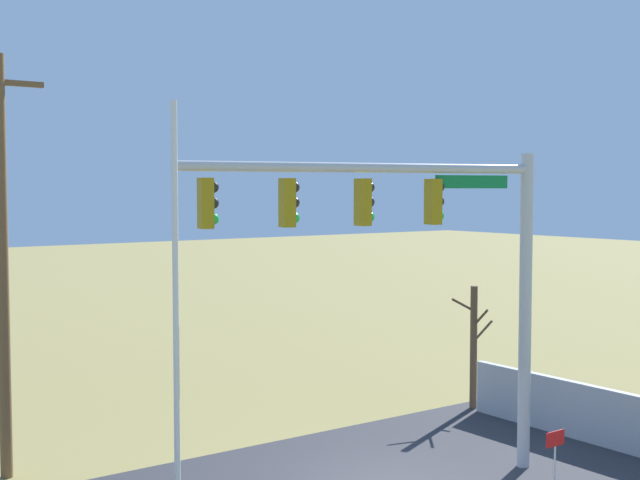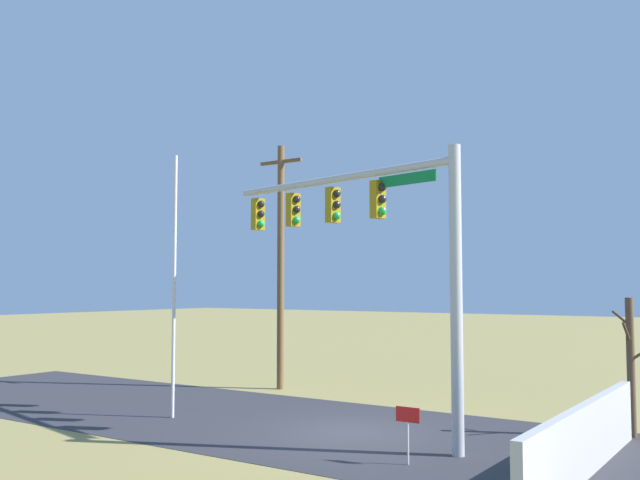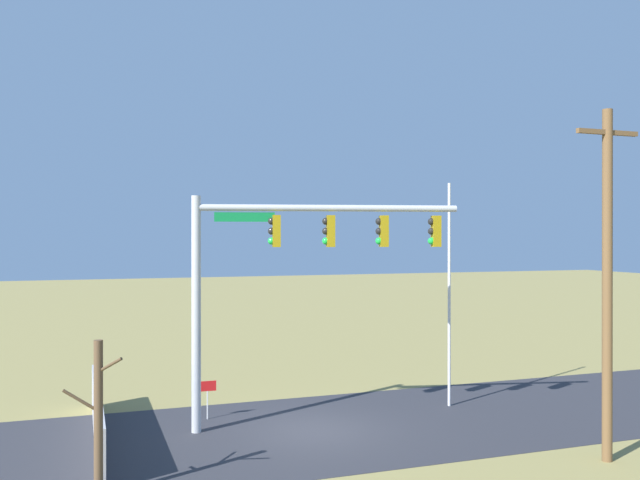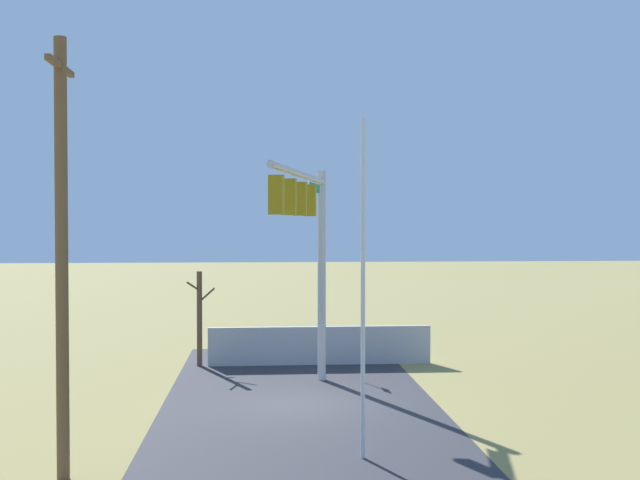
# 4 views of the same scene
# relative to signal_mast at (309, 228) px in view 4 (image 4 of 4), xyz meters

# --- Properties ---
(ground_plane) EXTENTS (160.00, 160.00, 0.00)m
(ground_plane) POSITION_rel_signal_mast_xyz_m (-0.85, 0.31, -5.14)
(ground_plane) COLOR olive
(road_surface) EXTENTS (28.00, 8.00, 0.01)m
(road_surface) POSITION_rel_signal_mast_xyz_m (-4.85, 0.31, -5.14)
(road_surface) COLOR #2D2D33
(road_surface) RESTS_ON ground_plane
(sidewalk_corner) EXTENTS (6.00, 6.00, 0.01)m
(sidewalk_corner) POSITION_rel_signal_mast_xyz_m (3.53, -0.59, -5.14)
(sidewalk_corner) COLOR #B7B5AD
(sidewalk_corner) RESTS_ON ground_plane
(retaining_fence) EXTENTS (0.20, 8.30, 1.43)m
(retaining_fence) POSITION_rel_signal_mast_xyz_m (5.31, -0.74, -4.43)
(retaining_fence) COLOR #A8A8AD
(retaining_fence) RESTS_ON ground_plane
(signal_mast) EXTENTS (7.90, 2.03, 7.04)m
(signal_mast) POSITION_rel_signal_mast_xyz_m (0.00, 0.00, 0.00)
(signal_mast) COLOR #B2B5BA
(signal_mast) RESTS_ON ground_plane
(flagpole) EXTENTS (0.10, 0.10, 7.67)m
(flagpole) POSITION_rel_signal_mast_xyz_m (-6.17, -0.85, -1.31)
(flagpole) COLOR silver
(flagpole) RESTS_ON ground_plane
(utility_pole) EXTENTS (1.90, 0.26, 9.11)m
(utility_pole) POSITION_rel_signal_mast_xyz_m (-7.10, 5.52, -0.42)
(utility_pole) COLOR brown
(utility_pole) RESTS_ON ground_plane
(bare_tree) EXTENTS (1.27, 1.02, 3.51)m
(bare_tree) POSITION_rel_signal_mast_xyz_m (5.39, 3.72, -3.33)
(bare_tree) COLOR brown
(bare_tree) RESTS_ON ground_plane
(open_sign) EXTENTS (0.56, 0.04, 1.22)m
(open_sign) POSITION_rel_signal_mast_xyz_m (1.96, -1.92, -4.24)
(open_sign) COLOR silver
(open_sign) RESTS_ON ground_plane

